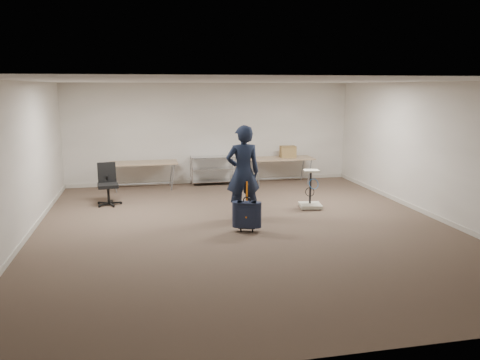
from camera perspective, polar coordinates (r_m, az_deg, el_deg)
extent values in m
plane|color=#433528|center=(9.14, 0.62, -5.84)|extent=(9.00, 9.00, 0.00)
plane|color=beige|center=(13.23, -3.56, 5.68)|extent=(8.00, 0.00, 8.00)
plane|color=beige|center=(4.63, 12.71, -5.27)|extent=(8.00, 0.00, 8.00)
plane|color=beige|center=(8.89, -25.45, 1.82)|extent=(0.00, 9.00, 9.00)
plane|color=beige|center=(10.44, 22.65, 3.31)|extent=(0.00, 9.00, 9.00)
plane|color=white|center=(8.74, 0.66, 11.99)|extent=(8.00, 8.00, 0.00)
cube|color=beige|center=(13.42, -3.49, -0.06)|extent=(8.00, 0.02, 0.10)
cube|color=beige|center=(9.18, -24.67, -6.51)|extent=(0.02, 9.00, 0.10)
cube|color=beige|center=(10.69, 22.06, -3.87)|extent=(0.02, 9.00, 0.10)
cube|color=#8D7156|center=(12.64, -11.72, 2.06)|extent=(1.80, 0.75, 0.03)
cylinder|color=gray|center=(12.74, -11.62, -0.44)|extent=(1.50, 0.02, 0.02)
cylinder|color=gray|center=(12.43, -15.10, 0.04)|extent=(0.13, 0.04, 0.69)
cylinder|color=gray|center=(12.43, -8.19, 0.31)|extent=(0.13, 0.04, 0.69)
cylinder|color=gray|center=(13.02, -14.96, 0.55)|extent=(0.13, 0.04, 0.69)
cylinder|color=gray|center=(13.02, -8.36, 0.81)|extent=(0.13, 0.04, 0.69)
cube|color=#8D7156|center=(13.19, 5.02, 2.63)|extent=(1.80, 0.75, 0.03)
cylinder|color=gray|center=(13.29, 4.98, 0.24)|extent=(1.50, 0.02, 0.02)
cylinder|color=gray|center=(12.77, 2.16, 0.72)|extent=(0.13, 0.04, 0.69)
cylinder|color=gray|center=(13.21, 8.49, 0.96)|extent=(0.13, 0.04, 0.69)
cylinder|color=gray|center=(13.34, 1.54, 1.19)|extent=(0.13, 0.04, 0.69)
cylinder|color=gray|center=(13.76, 7.63, 1.40)|extent=(0.13, 0.04, 0.69)
cylinder|color=silver|center=(12.78, -5.83, 0.92)|extent=(0.02, 0.02, 0.80)
cylinder|color=silver|center=(12.96, -0.55, 1.12)|extent=(0.02, 0.02, 0.80)
cylinder|color=silver|center=(13.22, -6.04, 1.26)|extent=(0.02, 0.02, 0.80)
cylinder|color=silver|center=(13.39, -0.92, 1.45)|extent=(0.02, 0.02, 0.80)
cube|color=silver|center=(13.13, -3.30, -0.10)|extent=(1.20, 0.45, 0.02)
cube|color=silver|center=(13.07, -3.32, 1.41)|extent=(1.20, 0.45, 0.02)
cube|color=silver|center=(13.01, -3.34, 2.84)|extent=(1.20, 0.45, 0.01)
imported|color=black|center=(9.57, 0.37, 0.93)|extent=(0.72, 0.48, 1.94)
cube|color=#151F30|center=(8.82, 0.83, -4.23)|extent=(0.40, 0.30, 0.48)
cube|color=black|center=(8.91, 0.83, -5.78)|extent=(0.35, 0.23, 0.03)
cylinder|color=black|center=(8.91, 0.10, -6.08)|extent=(0.04, 0.07, 0.07)
cylinder|color=black|center=(8.89, 1.54, -6.13)|extent=(0.04, 0.07, 0.07)
torus|color=black|center=(8.75, 0.83, -2.52)|extent=(0.15, 0.07, 0.15)
cube|color=orange|center=(8.72, 0.85, -1.37)|extent=(0.03, 0.02, 0.37)
cylinder|color=black|center=(11.26, -15.68, -2.73)|extent=(0.59, 0.59, 0.09)
cylinder|color=black|center=(11.22, -15.74, -1.73)|extent=(0.06, 0.06, 0.39)
cube|color=black|center=(11.17, -15.80, -0.66)|extent=(0.50, 0.50, 0.08)
cube|color=black|center=(11.33, -15.94, 0.92)|extent=(0.42, 0.11, 0.47)
cube|color=beige|center=(10.71, 8.56, -3.08)|extent=(0.54, 0.54, 0.08)
cylinder|color=black|center=(10.48, 7.93, -3.59)|extent=(0.06, 0.06, 0.04)
cylinder|color=black|center=(10.66, 8.54, -0.84)|extent=(0.05, 0.05, 0.76)
cube|color=beige|center=(10.54, 8.69, 1.12)|extent=(0.37, 0.33, 0.04)
torus|color=blue|center=(10.54, 9.02, -0.46)|extent=(0.26, 0.13, 0.23)
cube|color=#9A7447|center=(13.28, 5.86, 3.46)|extent=(0.45, 0.35, 0.32)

